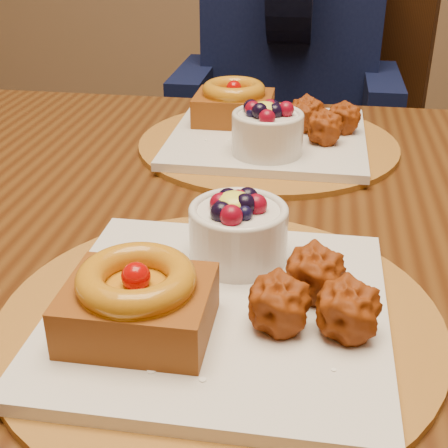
% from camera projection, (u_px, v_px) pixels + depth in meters
% --- Properties ---
extents(dining_table, '(1.60, 0.90, 0.76)m').
position_uv_depth(dining_table, '(249.00, 267.00, 0.77)').
color(dining_table, '#371A0A').
rests_on(dining_table, ground).
extents(place_setting_near, '(0.38, 0.38, 0.09)m').
position_uv_depth(place_setting_near, '(217.00, 294.00, 0.53)').
color(place_setting_near, brown).
rests_on(place_setting_near, dining_table).
extents(place_setting_far, '(0.38, 0.38, 0.09)m').
position_uv_depth(place_setting_far, '(266.00, 129.00, 0.90)').
color(place_setting_far, brown).
rests_on(place_setting_far, dining_table).
extents(chair_far, '(0.59, 0.59, 0.92)m').
position_uv_depth(chair_far, '(313.00, 154.00, 1.57)').
color(chair_far, black).
rests_on(chair_far, ground).
extents(diner, '(0.48, 0.47, 0.78)m').
position_uv_depth(diner, '(292.00, 24.00, 1.40)').
color(diner, black).
rests_on(diner, ground).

